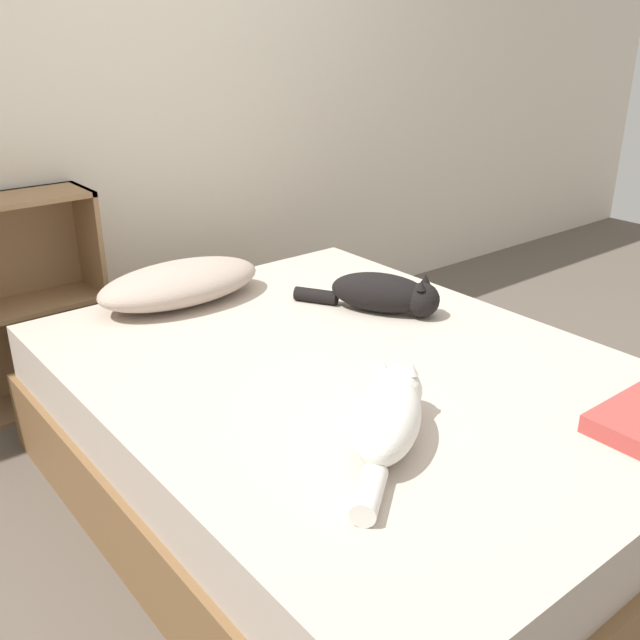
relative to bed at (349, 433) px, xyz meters
The scene contains 6 objects.
ground_plane 0.24m from the bed, ahead, with size 8.00×8.00×0.00m, color brown.
wall_back 1.76m from the bed, 90.00° to the left, with size 8.00×0.06×2.50m.
bed is the anchor object (origin of this frame).
pillow 0.88m from the bed, 100.42° to the left, with size 0.64×0.34×0.15m.
cat_light 0.54m from the bed, 118.26° to the right, with size 0.47×0.40×0.16m.
cat_dark 0.55m from the bed, 33.01° to the left, with size 0.35×0.49×0.15m.
Camera 1 is at (-1.31, -1.48, 1.48)m, focal length 40.00 mm.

